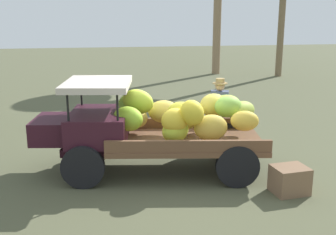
# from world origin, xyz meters

# --- Properties ---
(ground_plane) EXTENTS (60.00, 60.00, 0.00)m
(ground_plane) POSITION_xyz_m (0.00, 0.00, 0.00)
(ground_plane) COLOR #51533A
(truck) EXTENTS (4.61, 2.28, 1.84)m
(truck) POSITION_xyz_m (0.42, -0.03, 0.95)
(truck) COLOR #32121E
(truck) RESTS_ON ground
(farmer) EXTENTS (0.55, 0.51, 1.66)m
(farmer) POSITION_xyz_m (-1.32, -1.16, 0.95)
(farmer) COLOR #52596E
(farmer) RESTS_ON ground
(wooden_crate) EXTENTS (0.65, 0.56, 0.48)m
(wooden_crate) POSITION_xyz_m (-1.87, 1.43, 0.24)
(wooden_crate) COLOR brown
(wooden_crate) RESTS_ON ground
(loose_banana_bunch) EXTENTS (0.62, 0.50, 0.39)m
(loose_banana_bunch) POSITION_xyz_m (-1.08, -2.08, 0.19)
(loose_banana_bunch) COLOR #B4CC45
(loose_banana_bunch) RESTS_ON ground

